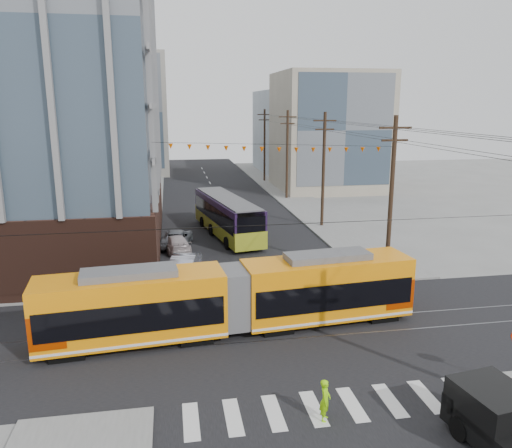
{
  "coord_description": "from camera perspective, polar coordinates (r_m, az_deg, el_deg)",
  "views": [
    {
      "loc": [
        -6.02,
        -19.74,
        11.66
      ],
      "look_at": [
        -1.02,
        8.98,
        4.66
      ],
      "focal_mm": 35.0,
      "sensor_mm": 36.0,
      "label": 1
    }
  ],
  "objects": [
    {
      "name": "bg_bldg_nw_near",
      "position": [
        72.62,
        -18.91,
        10.68
      ],
      "size": [
        18.0,
        16.0,
        18.0
      ],
      "primitive_type": "cube",
      "color": "#8C99A5",
      "rests_on": "ground"
    },
    {
      "name": "streetcar",
      "position": [
        26.18,
        -2.53,
        -8.45
      ],
      "size": [
        19.69,
        4.57,
        3.76
      ],
      "primitive_type": null,
      "rotation": [
        0.0,
        0.0,
        0.09
      ],
      "color": "orange",
      "rests_on": "ground"
    },
    {
      "name": "parked_car_white",
      "position": [
        41.16,
        -9.15,
        -2.19
      ],
      "size": [
        2.68,
        4.8,
        1.31
      ],
      "primitive_type": "imported",
      "rotation": [
        0.0,
        0.0,
        3.34
      ],
      "color": "#BFB2B3",
      "rests_on": "ground"
    },
    {
      "name": "bg_bldg_nw_far",
      "position": [
        92.1,
        -15.19,
        12.0
      ],
      "size": [
        16.0,
        18.0,
        20.0
      ],
      "primitive_type": "cube",
      "color": "gray",
      "rests_on": "ground"
    },
    {
      "name": "parked_car_silver",
      "position": [
        35.5,
        -8.07,
        -4.49
      ],
      "size": [
        2.65,
        4.99,
        1.56
      ],
      "primitive_type": "imported",
      "rotation": [
        0.0,
        0.0,
        2.92
      ],
      "color": "#A2A6B5",
      "rests_on": "ground"
    },
    {
      "name": "bg_bldg_ne_near",
      "position": [
        71.32,
        8.25,
        10.41
      ],
      "size": [
        14.0,
        14.0,
        16.0
      ],
      "primitive_type": "cube",
      "color": "gray",
      "rests_on": "ground"
    },
    {
      "name": "city_bus",
      "position": [
        45.27,
        -3.31,
        0.9
      ],
      "size": [
        5.1,
        13.07,
        3.62
      ],
      "primitive_type": null,
      "rotation": [
        0.0,
        0.0,
        0.19
      ],
      "color": "#251438",
      "rests_on": "ground"
    },
    {
      "name": "jersey_barrier",
      "position": [
        36.35,
        13.92,
        -4.98
      ],
      "size": [
        1.19,
        3.96,
        0.78
      ],
      "primitive_type": "cube",
      "rotation": [
        0.0,
        0.0,
        0.08
      ],
      "color": "gray",
      "rests_on": "ground"
    },
    {
      "name": "bg_bldg_ne_far",
      "position": [
        91.09,
        5.51,
        10.5
      ],
      "size": [
        16.0,
        16.0,
        14.0
      ],
      "primitive_type": "cube",
      "color": "#8C99A5",
      "rests_on": "ground"
    },
    {
      "name": "parked_car_grey",
      "position": [
        42.69,
        -9.01,
        -1.56
      ],
      "size": [
        3.05,
        5.3,
        1.39
      ],
      "primitive_type": "imported",
      "rotation": [
        0.0,
        0.0,
        2.99
      ],
      "color": "slate",
      "rests_on": "ground"
    },
    {
      "name": "pedestrian",
      "position": [
        20.06,
        7.91,
        -19.31
      ],
      "size": [
        0.61,
        0.72,
        1.67
      ],
      "primitive_type": "imported",
      "rotation": [
        0.0,
        0.0,
        1.15
      ],
      "color": "#8FE609",
      "rests_on": "ground"
    },
    {
      "name": "utility_pole_far",
      "position": [
        77.36,
        0.98,
        8.92
      ],
      "size": [
        0.3,
        0.3,
        11.0
      ],
      "primitive_type": "cylinder",
      "color": "black",
      "rests_on": "ground"
    },
    {
      "name": "ground",
      "position": [
        23.7,
        6.42,
        -16.06
      ],
      "size": [
        160.0,
        160.0,
        0.0
      ],
      "primitive_type": "plane",
      "color": "slate"
    }
  ]
}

